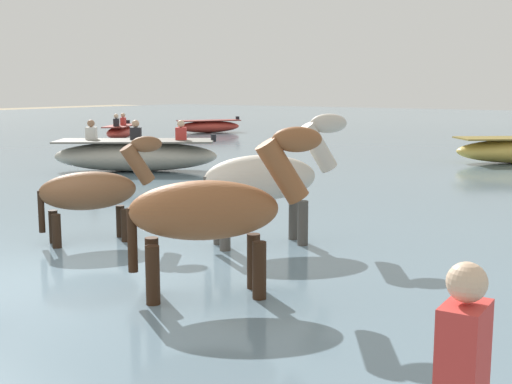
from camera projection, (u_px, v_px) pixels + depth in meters
The scene contains 8 objects.
ground_plane at pixel (46, 319), 7.21m from camera, with size 120.00×120.00×0.00m, color gray.
water_surface at pixel (403, 186), 15.36m from camera, with size 90.00×90.00×0.42m, color slate.
horse_lead_bay at pixel (94, 194), 8.85m from camera, with size 1.13×1.55×1.80m.
horse_trailing_pinto at pixel (267, 182), 8.67m from camera, with size 1.50×1.71×2.11m.
horse_flank_chestnut at pixel (213, 215), 6.53m from camera, with size 1.61×1.56×2.08m.
boat_distant_west at pixel (136, 155), 16.33m from camera, with size 3.96×3.31×1.23m.
boat_distant_east at pixel (209, 126), 29.85m from camera, with size 2.31×2.91×0.69m.
boat_mid_outer at pixel (120, 131), 26.48m from camera, with size 2.17×2.77×1.00m.
Camera 1 is at (5.74, -4.47, 2.47)m, focal length 47.33 mm.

